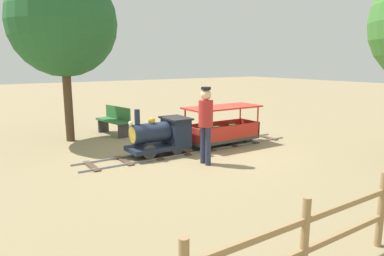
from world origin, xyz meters
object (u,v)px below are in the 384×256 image
passenger_car (222,129)px  oak_tree_far (63,23)px  locomotive (162,135)px  conductor_person (206,119)px  park_bench (114,121)px

passenger_car → oak_tree_far: size_ratio=0.45×
locomotive → oak_tree_far: size_ratio=0.32×
locomotive → oak_tree_far: (2.69, 1.37, 2.61)m
locomotive → conductor_person: conductor_person is taller
park_bench → oak_tree_far: size_ratio=0.30×
locomotive → passenger_car: (0.00, -1.75, -0.06)m
locomotive → park_bench: (2.81, 0.06, -0.07)m
passenger_car → oak_tree_far: (2.69, 3.11, 2.67)m
locomotive → park_bench: bearing=1.2°
passenger_car → park_bench: passenger_car is taller
locomotive → oak_tree_far: oak_tree_far is taller
passenger_car → oak_tree_far: 4.90m
park_bench → passenger_car: bearing=-147.3°
conductor_person → oak_tree_far: oak_tree_far is taller
locomotive → conductor_person: (-1.12, -0.42, 0.47)m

